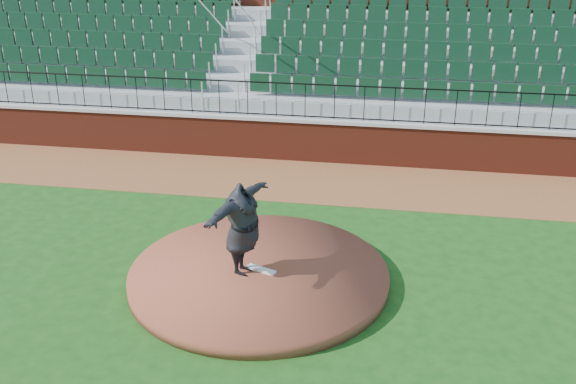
# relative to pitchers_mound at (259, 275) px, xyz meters

# --- Properties ---
(ground) EXTENTS (90.00, 90.00, 0.00)m
(ground) POSITION_rel_pitchers_mound_xyz_m (0.32, 0.12, -0.12)
(ground) COLOR #164313
(ground) RESTS_ON ground
(warning_track) EXTENTS (34.00, 3.20, 0.01)m
(warning_track) POSITION_rel_pitchers_mound_xyz_m (0.32, 5.52, -0.12)
(warning_track) COLOR brown
(warning_track) RESTS_ON ground
(field_wall) EXTENTS (34.00, 0.35, 1.20)m
(field_wall) POSITION_rel_pitchers_mound_xyz_m (0.32, 7.12, 0.47)
(field_wall) COLOR maroon
(field_wall) RESTS_ON ground
(wall_cap) EXTENTS (34.00, 0.45, 0.10)m
(wall_cap) POSITION_rel_pitchers_mound_xyz_m (0.32, 7.12, 1.12)
(wall_cap) COLOR #B7B7B7
(wall_cap) RESTS_ON field_wall
(wall_railing) EXTENTS (34.00, 0.05, 1.00)m
(wall_railing) POSITION_rel_pitchers_mound_xyz_m (0.32, 7.12, 1.67)
(wall_railing) COLOR black
(wall_railing) RESTS_ON wall_cap
(seating_stands) EXTENTS (34.00, 5.10, 4.60)m
(seating_stands) POSITION_rel_pitchers_mound_xyz_m (0.32, 9.85, 2.18)
(seating_stands) COLOR gray
(seating_stands) RESTS_ON ground
(concourse_wall) EXTENTS (34.00, 0.50, 5.50)m
(concourse_wall) POSITION_rel_pitchers_mound_xyz_m (0.32, 12.65, 2.62)
(concourse_wall) COLOR maroon
(concourse_wall) RESTS_ON ground
(pitchers_mound) EXTENTS (5.23, 5.23, 0.25)m
(pitchers_mound) POSITION_rel_pitchers_mound_xyz_m (0.00, 0.00, 0.00)
(pitchers_mound) COLOR brown
(pitchers_mound) RESTS_ON ground
(pitching_rubber) EXTENTS (0.65, 0.37, 0.04)m
(pitching_rubber) POSITION_rel_pitchers_mound_xyz_m (0.05, -0.01, 0.15)
(pitching_rubber) COLOR white
(pitching_rubber) RESTS_ON pitchers_mound
(pitcher) EXTENTS (1.23, 2.46, 1.93)m
(pitcher) POSITION_rel_pitchers_mound_xyz_m (-0.28, -0.14, 1.09)
(pitcher) COLOR black
(pitcher) RESTS_ON pitchers_mound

